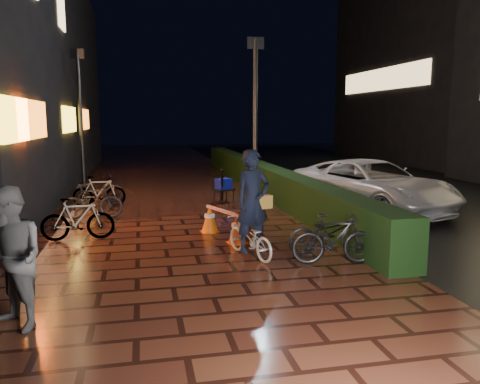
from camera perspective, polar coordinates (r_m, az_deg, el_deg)
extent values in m
plane|color=#381911|center=(9.17, -5.34, -7.72)|extent=(80.00, 80.00, 0.00)
cube|color=black|center=(17.17, 23.80, -0.62)|extent=(11.00, 60.00, 0.01)
cube|color=black|center=(17.40, 2.41, 1.90)|extent=(0.70, 20.00, 1.00)
imported|color=#58595B|center=(6.45, -26.14, -7.34)|extent=(1.11, 1.11, 1.82)
imported|color=silver|center=(13.92, 15.68, 0.78)|extent=(3.96, 5.72, 1.45)
cube|color=yellow|center=(10.53, -25.76, 7.94)|extent=(0.08, 2.00, 0.90)
cube|color=orange|center=(11.99, -24.06, 8.06)|extent=(0.08, 3.00, 0.90)
cube|color=yellow|center=(17.90, -20.07, 8.31)|extent=(0.08, 2.80, 0.90)
cube|color=orange|center=(22.87, -18.32, 8.40)|extent=(0.08, 2.20, 0.90)
cube|color=#FFD88C|center=(17.77, -20.96, 19.96)|extent=(0.06, 1.20, 1.20)
cube|color=black|center=(32.79, 23.47, 15.86)|extent=(8.00, 14.00, 14.00)
cube|color=#FFD88C|center=(30.47, 16.83, 13.00)|extent=(0.06, 10.00, 1.30)
cylinder|color=black|center=(13.25, 1.86, 7.86)|extent=(0.13, 0.13, 4.76)
cube|color=black|center=(13.41, 1.92, 17.68)|extent=(0.46, 0.09, 0.32)
cylinder|color=black|center=(17.28, -18.82, 7.87)|extent=(0.16, 0.16, 4.90)
cube|color=black|center=(17.42, -19.22, 15.62)|extent=(0.47, 0.20, 0.33)
imported|color=silver|center=(8.96, 1.16, -5.56)|extent=(0.97, 1.52, 0.76)
imported|color=black|center=(8.71, 1.57, -1.12)|extent=(0.82, 0.68, 1.93)
cube|color=olive|center=(8.83, 2.87, -1.24)|extent=(0.37, 0.25, 0.25)
cone|color=#E03F0B|center=(9.93, -0.34, -4.48)|extent=(0.40, 0.40, 0.64)
cone|color=#EA5F0C|center=(10.92, -3.72, -3.27)|extent=(0.40, 0.40, 0.64)
cube|color=#FF4A0D|center=(10.00, -0.34, -6.18)|extent=(0.45, 0.45, 0.03)
cube|color=#D6450B|center=(10.98, -3.71, -4.82)|extent=(0.45, 0.45, 0.03)
cube|color=red|center=(10.36, -2.12, -2.32)|extent=(0.56, 1.30, 0.06)
cube|color=black|center=(14.67, -2.02, 0.32)|extent=(0.74, 0.68, 0.04)
cylinder|color=black|center=(14.41, -2.39, -0.74)|extent=(0.04, 0.04, 0.41)
cylinder|color=black|center=(14.67, -0.82, -0.57)|extent=(0.04, 0.04, 0.41)
cylinder|color=black|center=(14.74, -3.20, -0.54)|extent=(0.04, 0.04, 0.41)
cylinder|color=black|center=(14.99, -1.66, -0.37)|extent=(0.04, 0.04, 0.41)
cube|color=#0C16A2|center=(14.64, -2.02, 1.03)|extent=(0.54, 0.51, 0.32)
cylinder|color=black|center=(14.42, -2.21, 0.83)|extent=(0.17, 0.48, 1.04)
imported|color=black|center=(14.64, -16.81, 0.06)|extent=(1.55, 0.44, 0.93)
imported|color=black|center=(12.90, -17.57, -1.12)|extent=(1.55, 0.46, 0.93)
imported|color=black|center=(15.38, -17.06, 0.29)|extent=(1.63, 0.68, 0.84)
imported|color=black|center=(10.75, -19.18, -3.14)|extent=(1.56, 0.49, 0.93)
imported|color=black|center=(9.32, 10.71, -4.88)|extent=(1.63, 0.67, 0.84)
imported|color=black|center=(8.67, 11.43, -5.63)|extent=(1.59, 0.65, 0.93)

